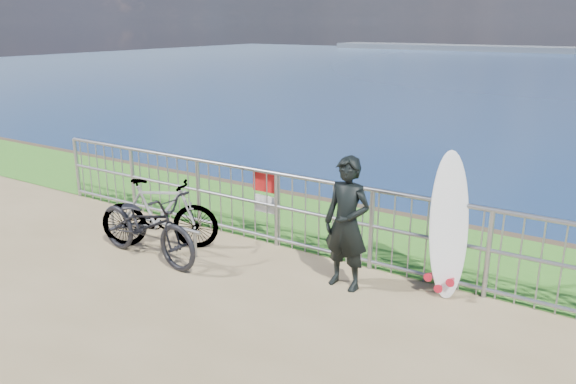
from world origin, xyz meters
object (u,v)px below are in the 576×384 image
Objects in this scene: bicycle_near at (146,225)px; bicycle_far at (159,214)px; surfboard at (448,231)px; surfer at (347,224)px.

bicycle_far is (-0.16, 0.40, 0.01)m from bicycle_near.
bicycle_far is at bearing -168.29° from surfboard.
surfboard reaches higher than surfer.
bicycle_near is at bearing -162.11° from surfboard.
bicycle_far is at bearing -168.33° from surfer.
surfer is 2.89m from bicycle_far.
surfboard is at bearing -107.13° from bicycle_far.
surfer reaches higher than bicycle_far.
surfer is 0.94× the size of surfboard.
bicycle_far is (-2.85, -0.33, -0.31)m from surfer.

